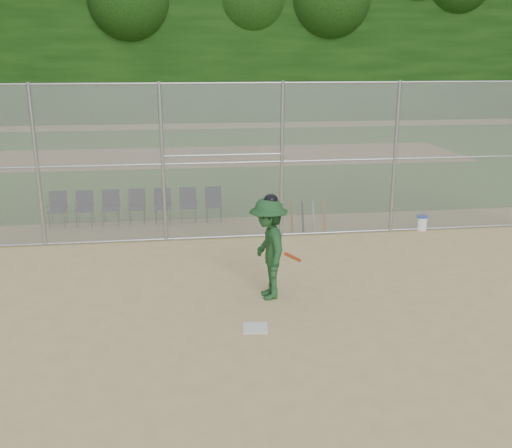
{
  "coord_description": "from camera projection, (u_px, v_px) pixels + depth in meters",
  "views": [
    {
      "loc": [
        -1.57,
        -9.16,
        4.54
      ],
      "look_at": [
        0.0,
        2.5,
        1.1
      ],
      "focal_mm": 40.0,
      "sensor_mm": 36.0,
      "label": 1
    }
  ],
  "objects": [
    {
      "name": "batter_at_plate",
      "position": [
        268.0,
        248.0,
        10.97
      ],
      "size": [
        1.06,
        1.43,
        2.09
      ],
      "color": "#1C4722",
      "rests_on": "ground"
    },
    {
      "name": "spare_bats",
      "position": [
        308.0,
        216.0,
        15.42
      ],
      "size": [
        0.96,
        0.37,
        0.83
      ],
      "color": "#D84C14",
      "rests_on": "ground"
    },
    {
      "name": "backstop_fence",
      "position": [
        243.0,
        160.0,
        14.37
      ],
      "size": [
        16.09,
        0.09,
        4.0
      ],
      "color": "gray",
      "rests_on": "ground"
    },
    {
      "name": "chair_0",
      "position": [
        57.0,
        210.0,
        15.84
      ],
      "size": [
        0.54,
        0.52,
        0.96
      ],
      "primitive_type": null,
      "color": "#0F1638",
      "rests_on": "ground"
    },
    {
      "name": "chair_1",
      "position": [
        84.0,
        209.0,
        15.94
      ],
      "size": [
        0.54,
        0.52,
        0.96
      ],
      "primitive_type": null,
      "color": "#0F1638",
      "rests_on": "ground"
    },
    {
      "name": "home_plate",
      "position": [
        255.0,
        328.0,
        9.94
      ],
      "size": [
        0.47,
        0.47,
        0.02
      ],
      "primitive_type": "cube",
      "rotation": [
        0.0,
        0.0,
        -0.11
      ],
      "color": "silver",
      "rests_on": "ground"
    },
    {
      "name": "chair_5",
      "position": [
        188.0,
        205.0,
        16.31
      ],
      "size": [
        0.54,
        0.52,
        0.96
      ],
      "primitive_type": null,
      "color": "#0F1638",
      "rests_on": "ground"
    },
    {
      "name": "chair_2",
      "position": [
        111.0,
        208.0,
        16.03
      ],
      "size": [
        0.54,
        0.52,
        0.96
      ],
      "primitive_type": null,
      "color": "#0F1638",
      "rests_on": "ground"
    },
    {
      "name": "ground",
      "position": [
        275.0,
        322.0,
        10.19
      ],
      "size": [
        100.0,
        100.0,
        0.0
      ],
      "primitive_type": "plane",
      "color": "tan",
      "rests_on": "ground"
    },
    {
      "name": "chair_6",
      "position": [
        214.0,
        204.0,
        16.4
      ],
      "size": [
        0.54,
        0.52,
        0.96
      ],
      "primitive_type": null,
      "color": "#0F1638",
      "rests_on": "ground"
    },
    {
      "name": "dirt_patch_far",
      "position": [
        213.0,
        156.0,
        27.31
      ],
      "size": [
        24.0,
        24.0,
        0.0
      ],
      "primitive_type": "plane",
      "color": "tan",
      "rests_on": "ground"
    },
    {
      "name": "treeline",
      "position": [
        208.0,
        37.0,
        27.67
      ],
      "size": [
        81.0,
        60.0,
        11.0
      ],
      "color": "black",
      "rests_on": "ground"
    },
    {
      "name": "water_cooler",
      "position": [
        421.0,
        223.0,
        15.58
      ],
      "size": [
        0.32,
        0.32,
        0.4
      ],
      "color": "white",
      "rests_on": "ground"
    },
    {
      "name": "chair_4",
      "position": [
        163.0,
        206.0,
        16.21
      ],
      "size": [
        0.54,
        0.52,
        0.96
      ],
      "primitive_type": null,
      "color": "#0F1638",
      "rests_on": "ground"
    },
    {
      "name": "grass_strip",
      "position": [
        213.0,
        156.0,
        27.31
      ],
      "size": [
        100.0,
        100.0,
        0.0
      ],
      "primitive_type": "plane",
      "color": "#2B5D1C",
      "rests_on": "ground"
    },
    {
      "name": "chair_3",
      "position": [
        137.0,
        207.0,
        16.12
      ],
      "size": [
        0.54,
        0.52,
        0.96
      ],
      "primitive_type": null,
      "color": "#0F1638",
      "rests_on": "ground"
    }
  ]
}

